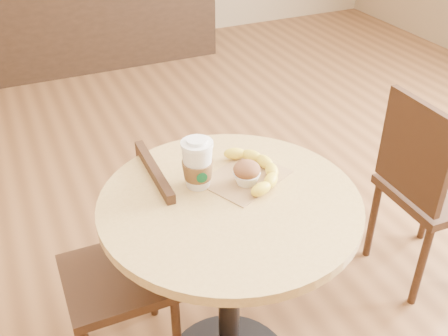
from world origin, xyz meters
name	(u,v)px	position (x,y,z in m)	size (l,w,h in m)	color
cafe_table	(229,253)	(-0.11, 0.01, 0.55)	(0.74, 0.74, 0.75)	black
chair_left	(132,263)	(-0.36, 0.21, 0.43)	(0.35, 0.35, 0.78)	#372113
chair_right	(427,185)	(0.80, 0.13, 0.45)	(0.37, 0.37, 0.83)	#372113
kraft_bag	(246,177)	(-0.02, 0.08, 0.75)	(0.24, 0.18, 0.00)	#9A744A
coffee_cup	(198,165)	(-0.16, 0.11, 0.82)	(0.09, 0.09, 0.15)	silver
muffin	(247,173)	(-0.03, 0.06, 0.79)	(0.08, 0.08, 0.07)	white
banana	(257,168)	(0.02, 0.09, 0.77)	(0.15, 0.27, 0.04)	yellow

